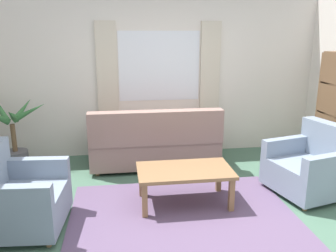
{
  "coord_description": "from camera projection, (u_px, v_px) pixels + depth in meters",
  "views": [
    {
      "loc": [
        -0.65,
        -3.43,
        1.98
      ],
      "look_at": [
        -0.07,
        0.7,
        0.86
      ],
      "focal_mm": 37.41,
      "sensor_mm": 36.0,
      "label": 1
    }
  ],
  "objects": [
    {
      "name": "ground_plane",
      "position": [
        183.0,
        217.0,
        3.88
      ],
      "size": [
        6.24,
        6.24,
        0.0
      ],
      "primitive_type": "plane",
      "color": "#476B56"
    },
    {
      "name": "wall_back",
      "position": [
        159.0,
        75.0,
        5.7
      ],
      "size": [
        5.32,
        0.12,
        2.6
      ],
      "primitive_type": "cube",
      "color": "silver",
      "rests_on": "ground_plane"
    },
    {
      "name": "window_with_curtains",
      "position": [
        159.0,
        66.0,
        5.58
      ],
      "size": [
        1.98,
        0.07,
        1.4
      ],
      "color": "white"
    },
    {
      "name": "area_rug",
      "position": [
        183.0,
        216.0,
        3.88
      ],
      "size": [
        2.49,
        1.86,
        0.01
      ],
      "primitive_type": "cube",
      "color": "#604C6B",
      "rests_on": "ground_plane"
    },
    {
      "name": "couch",
      "position": [
        155.0,
        143.0,
        5.24
      ],
      "size": [
        1.9,
        0.82,
        0.92
      ],
      "rotation": [
        0.0,
        0.0,
        3.14
      ],
      "color": "gray",
      "rests_on": "ground_plane"
    },
    {
      "name": "armchair_left",
      "position": [
        16.0,
        197.0,
        3.55
      ],
      "size": [
        0.88,
        0.9,
        0.88
      ],
      "rotation": [
        0.0,
        0.0,
        1.49
      ],
      "color": "gray",
      "rests_on": "ground_plane"
    },
    {
      "name": "armchair_right",
      "position": [
        311.0,
        166.0,
        4.37
      ],
      "size": [
        1.0,
        1.01,
        0.88
      ],
      "rotation": [
        0.0,
        0.0,
        -1.33
      ],
      "color": "gray",
      "rests_on": "ground_plane"
    },
    {
      "name": "coffee_table",
      "position": [
        185.0,
        174.0,
        4.08
      ],
      "size": [
        1.1,
        0.64,
        0.44
      ],
      "color": "olive",
      "rests_on": "ground_plane"
    },
    {
      "name": "potted_plant",
      "position": [
        14.0,
        139.0,
        5.11
      ],
      "size": [
        0.96,
        1.05,
        1.15
      ],
      "color": "#56565B",
      "rests_on": "ground_plane"
    }
  ]
}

